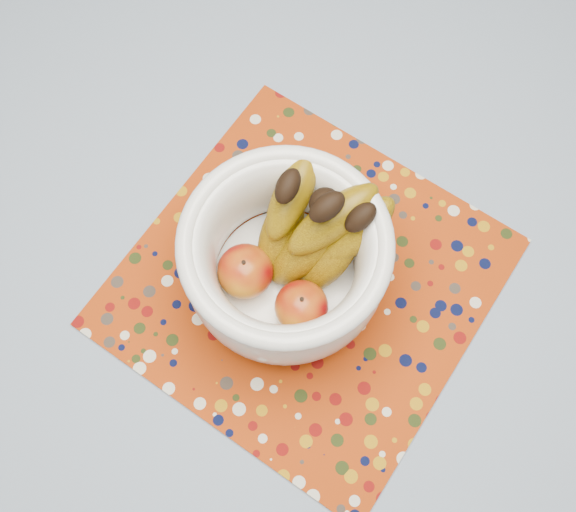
{
  "coord_description": "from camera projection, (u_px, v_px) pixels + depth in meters",
  "views": [
    {
      "loc": [
        0.17,
        -0.34,
        1.59
      ],
      "look_at": [
        0.01,
        -0.12,
        0.85
      ],
      "focal_mm": 42.0,
      "sensor_mm": 36.0,
      "label": 1
    }
  ],
  "objects": [
    {
      "name": "fruit_bowl",
      "position": [
        295.0,
        251.0,
        0.79
      ],
      "size": [
        0.24,
        0.26,
        0.19
      ],
      "color": "white",
      "rests_on": "placemat"
    },
    {
      "name": "tablecloth",
      "position": [
        339.0,
        212.0,
        0.91
      ],
      "size": [
        1.32,
        1.32,
        0.01
      ],
      "primitive_type": "cube",
      "color": "#667FAA",
      "rests_on": "table"
    },
    {
      "name": "placemat",
      "position": [
        306.0,
        282.0,
        0.87
      ],
      "size": [
        0.46,
        0.46,
        0.0
      ],
      "primitive_type": "cube",
      "rotation": [
        0.0,
        0.0,
        0.06
      ],
      "color": "#9B3008",
      "rests_on": "tablecloth"
    },
    {
      "name": "table",
      "position": [
        335.0,
        235.0,
        0.99
      ],
      "size": [
        1.2,
        1.2,
        0.75
      ],
      "color": "brown",
      "rests_on": "ground"
    }
  ]
}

